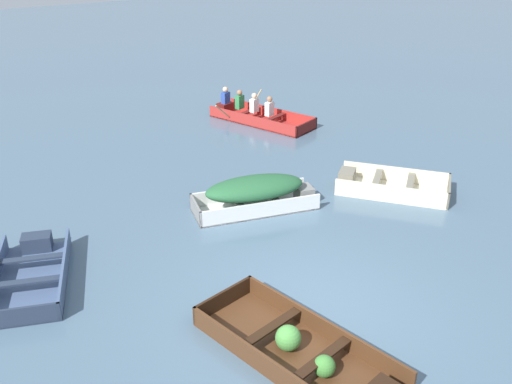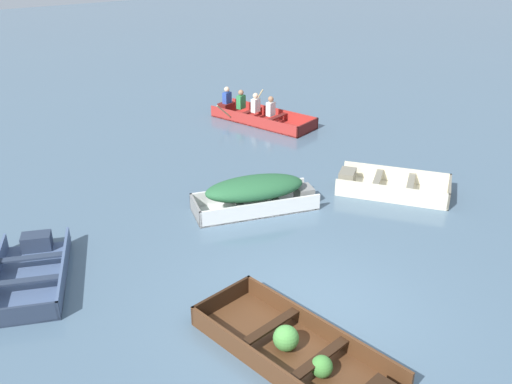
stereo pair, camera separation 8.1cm
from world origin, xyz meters
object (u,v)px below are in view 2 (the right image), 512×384
object	(u,v)px
skiff_white_near_moored	(256,191)
skiff_cream_mid_moored	(387,186)
dinghy_dark_varnish_foreground	(301,354)
skiff_slate_blue_far_moored	(31,272)
rowboat_red_with_crew	(257,114)

from	to	relation	value
skiff_white_near_moored	skiff_cream_mid_moored	distance (m)	3.31
skiff_cream_mid_moored	dinghy_dark_varnish_foreground	bearing A→B (deg)	-145.37
skiff_cream_mid_moored	skiff_slate_blue_far_moored	world-z (taller)	skiff_cream_mid_moored
dinghy_dark_varnish_foreground	rowboat_red_with_crew	world-z (taller)	rowboat_red_with_crew
dinghy_dark_varnish_foreground	rowboat_red_with_crew	xyz separation A→B (m)	(5.43, 9.82, 0.09)
skiff_slate_blue_far_moored	skiff_white_near_moored	bearing A→B (deg)	1.21
rowboat_red_with_crew	skiff_slate_blue_far_moored	bearing A→B (deg)	-147.00
skiff_white_near_moored	rowboat_red_with_crew	world-z (taller)	rowboat_red_with_crew
skiff_white_near_moored	skiff_slate_blue_far_moored	xyz separation A→B (m)	(-4.95, -0.10, -0.33)
skiff_slate_blue_far_moored	rowboat_red_with_crew	xyz separation A→B (m)	(8.31, 5.40, 0.10)
skiff_white_near_moored	rowboat_red_with_crew	size ratio (longest dim) A/B	0.80
skiff_white_near_moored	skiff_slate_blue_far_moored	distance (m)	4.96
dinghy_dark_varnish_foreground	skiff_slate_blue_far_moored	world-z (taller)	dinghy_dark_varnish_foreground
skiff_white_near_moored	skiff_cream_mid_moored	bearing A→B (deg)	-16.01
skiff_slate_blue_far_moored	dinghy_dark_varnish_foreground	bearing A→B (deg)	-56.86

